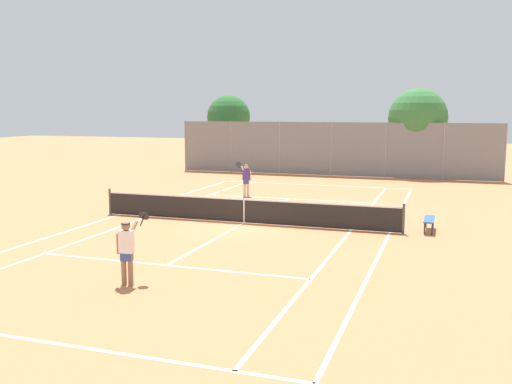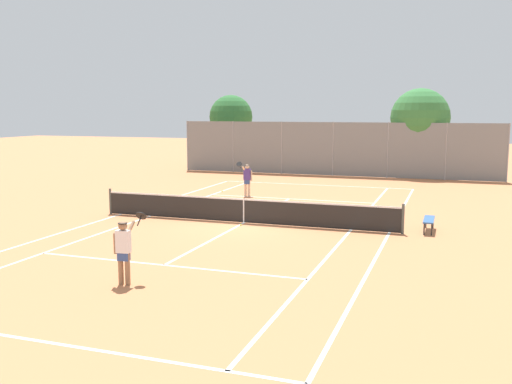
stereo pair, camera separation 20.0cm
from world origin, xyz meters
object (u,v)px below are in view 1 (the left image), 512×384
at_px(loose_tennis_ball_1, 265,211).
at_px(tree_behind_left, 229,118).
at_px(loose_tennis_ball_2, 241,225).
at_px(player_far_left, 246,178).
at_px(loose_tennis_ball_0, 221,191).
at_px(tree_behind_right, 416,119).
at_px(player_near_side, 127,248).
at_px(courtside_bench, 429,220).
at_px(tennis_net, 244,210).

relative_size(loose_tennis_ball_1, tree_behind_left, 0.01).
bearing_deg(loose_tennis_ball_1, loose_tennis_ball_2, -88.94).
bearing_deg(player_far_left, loose_tennis_ball_1, -60.00).
height_order(loose_tennis_ball_0, tree_behind_right, tree_behind_right).
relative_size(player_near_side, loose_tennis_ball_0, 26.88).
bearing_deg(player_near_side, courtside_bench, 52.65).
xyz_separation_m(loose_tennis_ball_1, tree_behind_right, (5.24, 15.96, 3.70)).
xyz_separation_m(loose_tennis_ball_2, tree_behind_right, (5.18, 19.10, 3.70)).
distance_m(player_near_side, loose_tennis_ball_0, 16.34).
bearing_deg(loose_tennis_ball_0, player_far_left, -28.81).
bearing_deg(tree_behind_right, tennis_net, -105.80).
distance_m(tennis_net, player_near_side, 8.31).
relative_size(player_far_left, courtside_bench, 1.18).
bearing_deg(courtside_bench, player_near_side, -127.35).
bearing_deg(tennis_net, tree_behind_right, 74.20).
bearing_deg(tree_behind_left, tennis_net, -67.23).
bearing_deg(tree_behind_left, loose_tennis_ball_0, -70.62).
bearing_deg(courtside_bench, tree_behind_right, 94.94).
height_order(loose_tennis_ball_0, tree_behind_left, tree_behind_left).
bearing_deg(loose_tennis_ball_0, tree_behind_left, 109.38).
bearing_deg(tree_behind_left, player_near_side, -73.53).
height_order(tennis_net, tree_behind_right, tree_behind_right).
xyz_separation_m(tennis_net, tree_behind_right, (5.25, 18.57, 3.23)).
bearing_deg(tree_behind_right, tree_behind_left, 172.48).
bearing_deg(courtside_bench, loose_tennis_ball_1, 164.29).
distance_m(courtside_bench, tree_behind_right, 18.24).
relative_size(player_near_side, courtside_bench, 1.18).
relative_size(player_near_side, tree_behind_right, 0.31).
xyz_separation_m(player_far_left, loose_tennis_ball_1, (2.28, -3.94, -0.89)).
bearing_deg(tennis_net, tree_behind_left, 112.77).
relative_size(player_near_side, loose_tennis_ball_2, 26.88).
relative_size(loose_tennis_ball_0, loose_tennis_ball_1, 1.00).
relative_size(tennis_net, player_far_left, 6.76).
relative_size(player_far_left, tree_behind_left, 0.33).
bearing_deg(tree_behind_left, loose_tennis_ball_2, -67.58).
height_order(player_near_side, tree_behind_right, tree_behind_right).
bearing_deg(tennis_net, loose_tennis_ball_0, 118.18).
distance_m(loose_tennis_ball_1, tree_behind_right, 17.20).
bearing_deg(courtside_bench, tree_behind_left, 127.95).
height_order(player_near_side, player_far_left, same).
relative_size(player_far_left, loose_tennis_ball_1, 26.88).
distance_m(loose_tennis_ball_2, courtside_bench, 6.84).
bearing_deg(loose_tennis_ball_1, player_near_side, -90.49).
distance_m(player_near_side, loose_tennis_ball_1, 10.95).
height_order(loose_tennis_ball_2, tree_behind_left, tree_behind_left).
xyz_separation_m(player_near_side, tree_behind_left, (-8.48, 28.70, 2.80)).
bearing_deg(courtside_bench, player_far_left, 147.14).
distance_m(courtside_bench, tree_behind_left, 25.19).
bearing_deg(loose_tennis_ball_1, courtside_bench, -15.71).
height_order(player_far_left, loose_tennis_ball_2, player_far_left).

